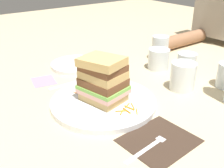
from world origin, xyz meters
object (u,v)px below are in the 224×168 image
at_px(sandwich, 103,80).
at_px(empty_tumbler_0, 160,48).
at_px(napkin_pink, 44,81).
at_px(fork, 153,144).
at_px(napkin_dark, 159,140).
at_px(side_plate, 76,65).
at_px(juice_glass, 183,78).
at_px(knife, 75,82).
at_px(main_plate, 103,102).
at_px(empty_tumbler_1, 186,65).
at_px(empty_tumbler_3, 159,59).

relative_size(sandwich, empty_tumbler_0, 1.44).
distance_m(sandwich, napkin_pink, 0.27).
xyz_separation_m(fork, napkin_pink, (-0.46, -0.06, -0.00)).
distance_m(napkin_dark, side_plate, 0.51).
bearing_deg(napkin_dark, napkin_pink, -170.39).
distance_m(empty_tumbler_0, napkin_pink, 0.47).
height_order(fork, napkin_pink, fork).
height_order(sandwich, napkin_dark, sandwich).
distance_m(sandwich, juice_glass, 0.26).
xyz_separation_m(knife, empty_tumbler_0, (0.01, 0.38, 0.05)).
relative_size(main_plate, empty_tumbler_1, 3.52).
bearing_deg(fork, napkin_pink, -173.16).
bearing_deg(empty_tumbler_1, fork, -60.22).
xyz_separation_m(main_plate, juice_glass, (0.07, 0.25, 0.03)).
bearing_deg(juice_glass, main_plate, -105.10).
height_order(main_plate, fork, main_plate).
relative_size(sandwich, empty_tumbler_3, 1.78).
bearing_deg(sandwich, juice_glass, 75.03).
distance_m(sandwich, napkin_dark, 0.22).
height_order(main_plate, knife, main_plate).
bearing_deg(napkin_pink, main_plate, 16.14).
bearing_deg(empty_tumbler_3, main_plate, -73.16).
distance_m(napkin_dark, napkin_pink, 0.46).
bearing_deg(side_plate, knife, -30.75).
bearing_deg(knife, sandwich, -3.36).
height_order(empty_tumbler_0, side_plate, empty_tumbler_0).
xyz_separation_m(napkin_dark, empty_tumbler_0, (-0.37, 0.39, 0.05)).
distance_m(sandwich, fork, 0.22).
relative_size(main_plate, knife, 1.47).
bearing_deg(knife, empty_tumbler_0, 87.92).
distance_m(knife, empty_tumbler_1, 0.38).
xyz_separation_m(empty_tumbler_1, napkin_pink, (-0.26, -0.41, -0.04)).
bearing_deg(napkin_pink, empty_tumbler_3, 68.74).
relative_size(napkin_dark, juice_glass, 1.79).
bearing_deg(empty_tumbler_1, juice_glass, -55.68).
relative_size(fork, side_plate, 0.90).
relative_size(sandwich, knife, 0.69).
height_order(napkin_dark, empty_tumbler_1, empty_tumbler_1).
bearing_deg(side_plate, juice_glass, 24.88).
distance_m(fork, knife, 0.39).
distance_m(main_plate, knife, 0.18).
distance_m(empty_tumbler_3, napkin_pink, 0.42).
bearing_deg(sandwich, napkin_pink, -164.06).
xyz_separation_m(fork, empty_tumbler_0, (-0.38, 0.41, 0.04)).
distance_m(juice_glass, side_plate, 0.41).
bearing_deg(empty_tumbler_1, empty_tumbler_0, 162.91).
relative_size(main_plate, juice_glass, 3.35).
xyz_separation_m(main_plate, empty_tumbler_3, (-0.10, 0.32, 0.03)).
xyz_separation_m(napkin_dark, juice_glass, (-0.14, 0.25, 0.04)).
relative_size(empty_tumbler_1, napkin_pink, 0.99).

